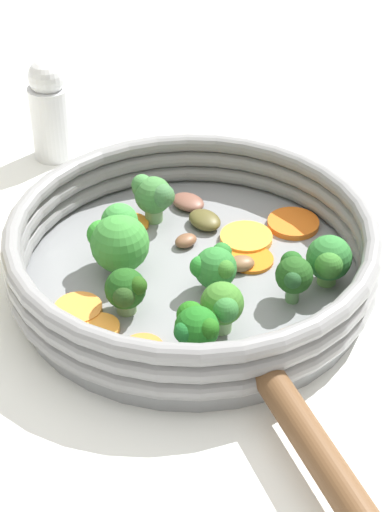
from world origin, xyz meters
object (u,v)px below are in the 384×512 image
object	(u,v)px
carrot_slice_5	(251,260)
broccoli_floret_3	(215,267)
carrot_slice_0	(290,221)
broccoli_floret_7	(196,327)
skillet	(192,278)
broccoli_floret_6	(223,306)
salt_shaker	(50,110)
mushroom_piece_3	(205,220)
carrot_slice_1	(131,224)
carrot_slice_2	(78,309)
broccoli_floret_1	(118,239)
broccoli_floret_5	(126,290)
carrot_slice_6	(143,349)
broccoli_floret_2	(329,260)
broccoli_floret_0	(153,195)
mushroom_piece_0	(240,264)
mushroom_piece_1	(186,241)
mushroom_piece_2	(188,202)
carrot_slice_4	(246,238)
broccoli_floret_4	(294,274)

from	to	relation	value
carrot_slice_5	broccoli_floret_3	size ratio (longest dim) A/B	0.94
carrot_slice_0	broccoli_floret_7	world-z (taller)	broccoli_floret_7
skillet	carrot_slice_5	bearing A→B (deg)	68.91
broccoli_floret_6	salt_shaker	bearing A→B (deg)	173.75
skillet	mushroom_piece_3	distance (m)	0.07
carrot_slice_1	carrot_slice_2	bearing A→B (deg)	-52.00
broccoli_floret_1	broccoli_floret_5	world-z (taller)	broccoli_floret_1
carrot_slice_6	broccoli_floret_3	xyz separation A→B (m)	(-0.03, 0.08, 0.02)
carrot_slice_0	salt_shaker	xyz separation A→B (m)	(-0.25, -0.10, 0.03)
carrot_slice_2	broccoli_floret_3	bearing A→B (deg)	68.51
carrot_slice_1	broccoli_floret_2	bearing A→B (deg)	26.93
carrot_slice_0	carrot_slice_5	xyz separation A→B (m)	(0.02, -0.06, -0.00)
broccoli_floret_0	mushroom_piece_0	xyz separation A→B (m)	(0.10, 0.02, -0.02)
carrot_slice_0	mushroom_piece_1	size ratio (longest dim) A/B	2.24
carrot_slice_2	carrot_slice_6	size ratio (longest dim) A/B	1.20
broccoli_floret_5	mushroom_piece_1	world-z (taller)	broccoli_floret_5
skillet	carrot_slice_0	size ratio (longest dim) A/B	6.25
broccoli_floret_0	mushroom_piece_2	xyz separation A→B (m)	(0.00, 0.04, -0.02)
skillet	carrot_slice_6	size ratio (longest dim) A/B	9.12
carrot_slice_4	broccoli_floret_7	bearing A→B (deg)	-53.12
broccoli_floret_1	mushroom_piece_0	bearing A→B (deg)	53.83
carrot_slice_2	broccoli_floret_0	size ratio (longest dim) A/B	0.87
carrot_slice_5	broccoli_floret_7	size ratio (longest dim) A/B	0.87
skillet	carrot_slice_4	distance (m)	0.06
mushroom_piece_0	mushroom_piece_2	bearing A→B (deg)	169.21
carrot_slice_5	broccoli_floret_5	distance (m)	0.12
skillet	broccoli_floret_3	xyz separation A→B (m)	(0.03, -0.00, 0.03)
carrot_slice_2	mushroom_piece_0	xyz separation A→B (m)	(0.03, 0.13, 0.00)
broccoli_floret_6	carrot_slice_6	bearing A→B (deg)	-105.75
mushroom_piece_2	salt_shaker	xyz separation A→B (m)	(-0.17, -0.04, 0.03)
skillet	broccoli_floret_1	size ratio (longest dim) A/B	5.34
broccoli_floret_2	mushroom_piece_0	bearing A→B (deg)	-142.79
broccoli_floret_3	mushroom_piece_2	world-z (taller)	broccoli_floret_3
broccoli_floret_6	mushroom_piece_2	distance (m)	0.17
broccoli_floret_2	broccoli_floret_6	bearing A→B (deg)	-92.56
carrot_slice_2	broccoli_floret_5	bearing A→B (deg)	54.49
carrot_slice_4	broccoli_floret_4	distance (m)	0.09
broccoli_floret_1	broccoli_floret_6	distance (m)	0.11
broccoli_floret_7	mushroom_piece_1	bearing A→B (deg)	147.46
carrot_slice_5	salt_shaker	distance (m)	0.28
broccoli_floret_4	salt_shaker	size ratio (longest dim) A/B	0.38
broccoli_floret_0	broccoli_floret_4	distance (m)	0.16
carrot_slice_4	broccoli_floret_3	xyz separation A→B (m)	(0.04, -0.06, 0.02)
mushroom_piece_3	broccoli_floret_7	bearing A→B (deg)	-38.86
broccoli_floret_6	mushroom_piece_1	xyz separation A→B (m)	(-0.10, 0.04, -0.02)
carrot_slice_5	mushroom_piece_0	bearing A→B (deg)	-78.27
broccoli_floret_2	broccoli_floret_5	xyz separation A→B (m)	(-0.06, -0.15, -0.00)
carrot_slice_2	carrot_slice_4	bearing A→B (deg)	89.32
carrot_slice_5	broccoli_floret_6	bearing A→B (deg)	-53.05
mushroom_piece_0	salt_shaker	world-z (taller)	salt_shaker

